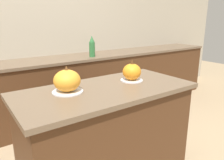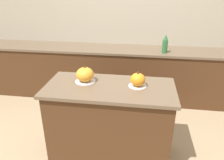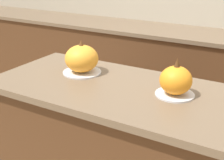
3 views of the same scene
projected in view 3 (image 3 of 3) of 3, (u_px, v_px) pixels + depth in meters
kitchen_island at (118, 159)px, 1.75m from camera, size 1.35×0.64×0.89m
back_counter at (193, 79)px, 2.92m from camera, size 6.00×0.60×0.88m
pumpkin_cake_left at (82, 59)px, 1.75m from camera, size 0.22×0.22×0.19m
pumpkin_cake_right at (176, 81)px, 1.47m from camera, size 0.19×0.19×0.19m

